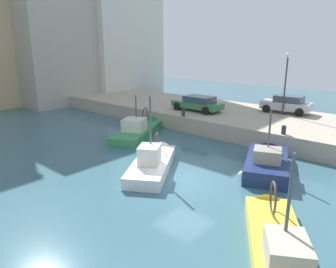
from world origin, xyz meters
TOP-DOWN VIEW (x-y plane):
  - water_surface at (0.00, 0.00)m, footprint 80.00×80.00m
  - quay_wall at (11.50, 0.00)m, footprint 9.00×56.00m
  - fishing_boat_white at (0.15, 2.32)m, footprint 6.13×4.78m
  - fishing_boat_green at (4.38, 7.90)m, footprint 7.06×4.76m
  - fishing_boat_navy at (4.09, -2.47)m, footprint 5.87×3.94m
  - fishing_boat_yellow at (-2.37, -5.73)m, footprint 6.47×4.78m
  - parked_car_silver at (13.97, 0.45)m, footprint 2.21×3.99m
  - parked_car_green at (9.77, 6.38)m, footprint 2.03×4.35m
  - mooring_bollard_south at (7.35, -2.00)m, footprint 0.28×0.28m
  - mooring_bollard_mid at (7.35, 6.00)m, footprint 0.28×0.28m
  - quay_streetlamp at (13.00, 0.35)m, footprint 0.36×0.36m
  - waterfront_building_west at (16.33, 24.21)m, footprint 10.53×6.93m
  - waterfront_building_central at (7.71, 25.96)m, footprint 9.18×8.67m

SIDE VIEW (x-z plane):
  - water_surface at x=0.00m, z-range 0.00..0.00m
  - fishing_boat_navy at x=4.09m, z-range -2.10..2.29m
  - fishing_boat_white at x=0.15m, z-range -2.33..2.57m
  - fishing_boat_yellow at x=-2.37m, z-range -2.12..2.38m
  - fishing_boat_green at x=4.38m, z-range -1.86..2.13m
  - quay_wall at x=11.50m, z-range 0.00..1.20m
  - mooring_bollard_south at x=7.35m, z-range 1.20..1.75m
  - mooring_bollard_mid at x=7.35m, z-range 1.20..1.75m
  - parked_car_green at x=9.77m, z-range 1.23..2.50m
  - parked_car_silver at x=13.97m, z-range 1.21..2.65m
  - quay_streetlamp at x=13.00m, z-range 2.04..6.87m
  - waterfront_building_central at x=7.71m, z-range 0.02..16.53m
  - waterfront_building_west at x=16.33m, z-range 0.02..22.00m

